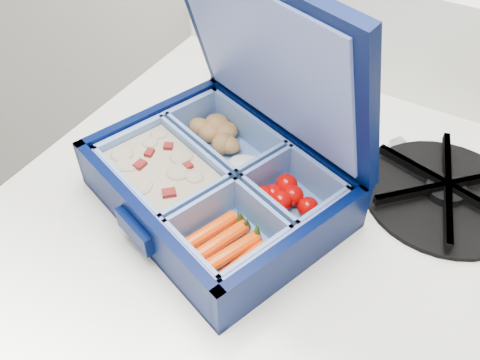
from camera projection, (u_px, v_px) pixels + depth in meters
The scene contains 4 objects.
bento_box at pixel (217, 184), 0.55m from camera, with size 0.25×0.20×0.06m, color #000A32, non-canonical shape.
burner_grate at pixel (446, 189), 0.56m from camera, with size 0.18×0.18×0.03m, color black.
burner_grate_rear at pixel (273, 79), 0.72m from camera, with size 0.18×0.18×0.02m, color black.
fork at pixel (348, 170), 0.60m from camera, with size 0.02×0.16×0.01m, color #B7B7B7, non-canonical shape.
Camera 1 is at (0.67, 1.31, 1.37)m, focal length 38.00 mm.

